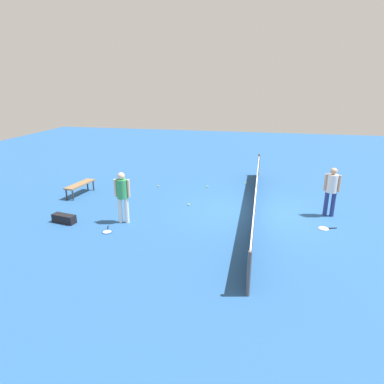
% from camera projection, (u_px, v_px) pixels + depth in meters
% --- Properties ---
extents(ground_plane, '(40.00, 40.00, 0.00)m').
position_uv_depth(ground_plane, '(255.00, 212.00, 11.90)').
color(ground_plane, '#265693').
extents(court_net, '(10.09, 0.09, 1.07)m').
position_uv_depth(court_net, '(256.00, 199.00, 11.74)').
color(court_net, '#4C4C51').
rests_on(court_net, ground_plane).
extents(player_near_side, '(0.37, 0.53, 1.70)m').
position_uv_depth(player_near_side, '(122.00, 193.00, 10.70)').
color(player_near_side, white).
rests_on(player_near_side, ground_plane).
extents(player_far_side, '(0.39, 0.53, 1.70)m').
position_uv_depth(player_far_side, '(332.00, 188.00, 11.25)').
color(player_far_side, navy).
rests_on(player_far_side, ground_plane).
extents(tennis_racket_near_player, '(0.61, 0.41, 0.03)m').
position_uv_depth(tennis_racket_near_player, '(107.00, 231.00, 10.32)').
color(tennis_racket_near_player, blue).
rests_on(tennis_racket_near_player, ground_plane).
extents(tennis_racket_far_player, '(0.39, 0.61, 0.03)m').
position_uv_depth(tennis_racket_far_player, '(324.00, 228.00, 10.52)').
color(tennis_racket_far_player, white).
rests_on(tennis_racket_far_player, ground_plane).
extents(tennis_ball_near_player, '(0.07, 0.07, 0.07)m').
position_uv_depth(tennis_ball_near_player, '(246.00, 183.00, 15.11)').
color(tennis_ball_near_player, '#C6E033').
rests_on(tennis_ball_near_player, ground_plane).
extents(tennis_ball_by_net, '(0.07, 0.07, 0.07)m').
position_uv_depth(tennis_ball_by_net, '(158.00, 186.00, 14.71)').
color(tennis_ball_by_net, '#C6E033').
rests_on(tennis_ball_by_net, ground_plane).
extents(tennis_ball_midcourt, '(0.07, 0.07, 0.07)m').
position_uv_depth(tennis_ball_midcourt, '(208.00, 187.00, 14.64)').
color(tennis_ball_midcourt, '#C6E033').
rests_on(tennis_ball_midcourt, ground_plane).
extents(tennis_ball_baseline, '(0.07, 0.07, 0.07)m').
position_uv_depth(tennis_ball_baseline, '(189.00, 205.00, 12.50)').
color(tennis_ball_baseline, '#C6E033').
rests_on(tennis_ball_baseline, ground_plane).
extents(courtside_bench, '(1.54, 0.60, 0.48)m').
position_uv_depth(courtside_bench, '(80.00, 185.00, 13.58)').
color(courtside_bench, olive).
rests_on(courtside_bench, ground_plane).
extents(equipment_bag, '(0.42, 0.84, 0.28)m').
position_uv_depth(equipment_bag, '(63.00, 218.00, 10.97)').
color(equipment_bag, black).
rests_on(equipment_bag, ground_plane).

